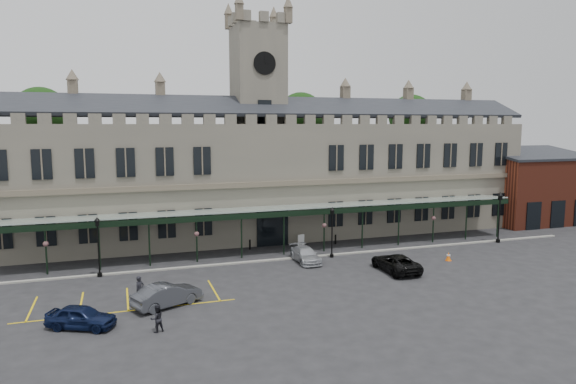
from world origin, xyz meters
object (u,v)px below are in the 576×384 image
object	(u,v)px
lamp_post_left	(98,241)
car_taxi	(305,255)
station_building	(259,176)
car_left_a	(81,317)
traffic_cone	(448,257)
car_left_b	(167,295)
sign_board	(301,241)
car_van	(395,263)
lamp_post_right	(499,213)
lamp_post_mid	(332,227)
person_b	(157,319)
clock_tower	(258,113)
person_a	(140,290)

from	to	relation	value
lamp_post_left	car_taxi	size ratio (longest dim) A/B	1.09
station_building	car_left_a	world-z (taller)	station_building
traffic_cone	car_left_b	bearing A→B (deg)	-171.09
car_left_a	lamp_post_left	bearing A→B (deg)	21.97
traffic_cone	car_taxi	xyz separation A→B (m)	(-12.16, 3.59, 0.27)
station_building	sign_board	xyz separation A→B (m)	(2.51, -6.43, -5.86)
traffic_cone	car_van	size ratio (longest dim) A/B	0.15
traffic_cone	car_taxi	world-z (taller)	car_taxi
station_building	car_van	world-z (taller)	station_building
lamp_post_right	sign_board	distance (m)	20.40
traffic_cone	car_left_a	xyz separation A→B (m)	(-29.84, -6.06, 0.32)
lamp_post_mid	car_left_b	distance (m)	17.48
lamp_post_left	lamp_post_right	world-z (taller)	lamp_post_right
traffic_cone	person_b	distance (m)	26.87
clock_tower	car_taxi	bearing A→B (deg)	-85.16
lamp_post_mid	car_left_a	xyz separation A→B (m)	(-20.50, -10.37, -2.06)
traffic_cone	car_left_b	size ratio (longest dim) A/B	0.16
lamp_post_right	person_b	distance (m)	36.96
sign_board	lamp_post_mid	bearing A→B (deg)	-88.40
lamp_post_left	station_building	bearing A→B (deg)	33.90
sign_board	car_taxi	world-z (taller)	car_taxi
clock_tower	lamp_post_mid	distance (m)	15.65
lamp_post_left	car_left_a	size ratio (longest dim) A/B	1.19
person_a	station_building	bearing A→B (deg)	12.86
person_a	lamp_post_mid	bearing A→B (deg)	-18.49
lamp_post_mid	sign_board	bearing A→B (deg)	105.97
lamp_post_right	person_a	bearing A→B (deg)	-168.62
station_building	clock_tower	distance (m)	6.64
car_left_b	person_a	bearing A→B (deg)	30.76
car_taxi	person_b	bearing A→B (deg)	-139.26
person_a	car_van	bearing A→B (deg)	-37.35
sign_board	car_taxi	xyz separation A→B (m)	(-1.51, -5.30, 0.03)
car_van	person_a	size ratio (longest dim) A/B	2.74
car_taxi	person_a	bearing A→B (deg)	-156.09
lamp_post_left	car_left_b	size ratio (longest dim) A/B	1.03
lamp_post_mid	car_left_a	bearing A→B (deg)	-153.15
car_left_b	car_van	size ratio (longest dim) A/B	0.90
sign_board	person_a	distance (m)	19.54
clock_tower	person_a	xyz separation A→B (m)	(-13.20, -18.14, -12.17)
station_building	car_taxi	xyz separation A→B (m)	(1.00, -11.73, -5.83)
station_building	car_left_b	xyz separation A→B (m)	(-11.50, -19.19, -5.70)
station_building	lamp_post_left	world-z (taller)	station_building
sign_board	car_left_b	xyz separation A→B (m)	(-14.01, -12.76, 0.16)
sign_board	car_left_b	distance (m)	18.94
sign_board	person_a	xyz separation A→B (m)	(-15.71, -11.62, 0.33)
station_building	car_left_a	size ratio (longest dim) A/B	14.79
clock_tower	car_left_b	xyz separation A→B (m)	(-11.50, -19.28, -12.34)
lamp_post_left	person_a	distance (m)	8.06
traffic_cone	sign_board	bearing A→B (deg)	140.16
car_left_a	car_left_b	distance (m)	5.63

